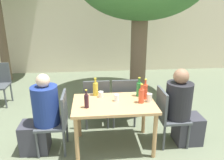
# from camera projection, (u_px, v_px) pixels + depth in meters

# --- Properties ---
(ground_plane) EXTENTS (30.00, 30.00, 0.00)m
(ground_plane) POSITION_uv_depth(u_px,v_px,m) (114.00, 145.00, 3.44)
(ground_plane) COLOR #667056
(cafe_building_wall) EXTENTS (10.00, 0.08, 2.80)m
(cafe_building_wall) POSITION_uv_depth(u_px,v_px,m) (100.00, 29.00, 6.97)
(cafe_building_wall) COLOR beige
(cafe_building_wall) RESTS_ON ground_plane
(dining_table_front) EXTENTS (1.21, 0.78, 0.74)m
(dining_table_front) POSITION_uv_depth(u_px,v_px,m) (114.00, 109.00, 3.23)
(dining_table_front) COLOR tan
(dining_table_front) RESTS_ON ground_plane
(patio_chair_0) EXTENTS (0.44, 0.44, 0.91)m
(patio_chair_0) POSITION_uv_depth(u_px,v_px,m) (57.00, 119.00, 3.20)
(patio_chair_0) COLOR #474C51
(patio_chair_0) RESTS_ON ground_plane
(patio_chair_1) EXTENTS (0.44, 0.44, 0.91)m
(patio_chair_1) POSITION_uv_depth(u_px,v_px,m) (168.00, 114.00, 3.35)
(patio_chair_1) COLOR #474C51
(patio_chair_1) RESTS_ON ground_plane
(patio_chair_2) EXTENTS (0.44, 0.44, 0.91)m
(patio_chair_2) POSITION_uv_depth(u_px,v_px,m) (97.00, 100.00, 3.84)
(patio_chair_2) COLOR #474C51
(patio_chair_2) RESTS_ON ground_plane
(patio_chair_3) EXTENTS (0.44, 0.44, 0.91)m
(patio_chair_3) POSITION_uv_depth(u_px,v_px,m) (124.00, 99.00, 3.88)
(patio_chair_3) COLOR #474C51
(patio_chair_3) RESTS_ON ground_plane
(person_seated_0) EXTENTS (0.59, 0.37, 1.21)m
(person_seated_0) POSITION_uv_depth(u_px,v_px,m) (41.00, 118.00, 3.16)
(person_seated_0) COLOR #383842
(person_seated_0) RESTS_ON ground_plane
(person_seated_1) EXTENTS (0.60, 0.39, 1.23)m
(person_seated_1) POSITION_uv_depth(u_px,v_px,m) (183.00, 110.00, 3.36)
(person_seated_1) COLOR #383842
(person_seated_1) RESTS_ON ground_plane
(soda_bottle_0) EXTENTS (0.08, 0.08, 0.29)m
(soda_bottle_0) POSITION_uv_depth(u_px,v_px,m) (141.00, 96.00, 3.16)
(soda_bottle_0) COLOR #DB4C2D
(soda_bottle_0) RESTS_ON dining_table_front
(wine_bottle_1) EXTENTS (0.06, 0.06, 0.27)m
(wine_bottle_1) POSITION_uv_depth(u_px,v_px,m) (86.00, 101.00, 3.01)
(wine_bottle_1) COLOR #331923
(wine_bottle_1) RESTS_ON dining_table_front
(oil_cruet_2) EXTENTS (0.08, 0.08, 0.29)m
(oil_cruet_2) POSITION_uv_depth(u_px,v_px,m) (95.00, 89.00, 3.44)
(oil_cruet_2) COLOR gold
(oil_cruet_2) RESTS_ON dining_table_front
(green_bottle_3) EXTENTS (0.08, 0.08, 0.31)m
(green_bottle_3) POSITION_uv_depth(u_px,v_px,m) (139.00, 89.00, 3.40)
(green_bottle_3) COLOR #287A38
(green_bottle_3) RESTS_ON dining_table_front
(soda_bottle_4) EXTENTS (0.07, 0.07, 0.32)m
(soda_bottle_4) POSITION_uv_depth(u_px,v_px,m) (145.00, 91.00, 3.30)
(soda_bottle_4) COLOR #DB4C2D
(soda_bottle_4) RESTS_ON dining_table_front
(drinking_glass_0) EXTENTS (0.08, 0.08, 0.13)m
(drinking_glass_0) POSITION_uv_depth(u_px,v_px,m) (149.00, 98.00, 3.22)
(drinking_glass_0) COLOR silver
(drinking_glass_0) RESTS_ON dining_table_front
(drinking_glass_1) EXTENTS (0.07, 0.07, 0.10)m
(drinking_glass_1) POSITION_uv_depth(u_px,v_px,m) (117.00, 98.00, 3.25)
(drinking_glass_1) COLOR white
(drinking_glass_1) RESTS_ON dining_table_front
(drinking_glass_2) EXTENTS (0.08, 0.08, 0.09)m
(drinking_glass_2) POSITION_uv_depth(u_px,v_px,m) (101.00, 94.00, 3.38)
(drinking_glass_2) COLOR silver
(drinking_glass_2) RESTS_ON dining_table_front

